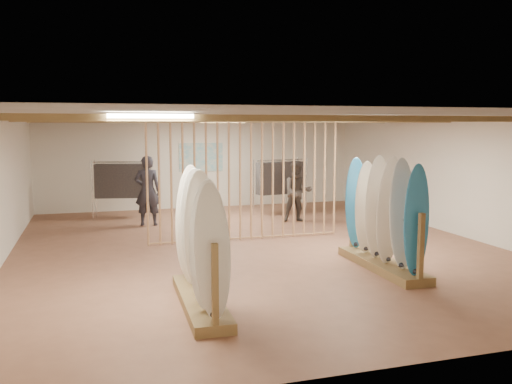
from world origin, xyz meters
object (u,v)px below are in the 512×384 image
object	(u,v)px
rack_left	(200,261)
clothing_rack_b	(280,178)
rack_right	(383,231)
clothing_rack_a	(122,181)
shopper_b	(297,188)
shopper_a	(147,186)

from	to	relation	value
rack_left	clothing_rack_b	size ratio (longest dim) A/B	1.49
rack_right	clothing_rack_a	bearing A→B (deg)	122.31
clothing_rack_a	shopper_b	bearing A→B (deg)	-10.16
rack_right	clothing_rack_a	distance (m)	8.04
rack_left	shopper_b	bearing A→B (deg)	59.45
rack_left	rack_right	distance (m)	3.73
clothing_rack_a	shopper_a	xyz separation A→B (m)	(0.59, -1.21, -0.04)
rack_right	clothing_rack_b	bearing A→B (deg)	88.08
clothing_rack_b	shopper_b	distance (m)	1.39
rack_right	clothing_rack_b	distance (m)	6.38
rack_left	shopper_a	xyz separation A→B (m)	(-0.07, 6.69, 0.37)
clothing_rack_a	shopper_b	world-z (taller)	shopper_b
rack_right	shopper_b	bearing A→B (deg)	87.29
rack_left	clothing_rack_a	size ratio (longest dim) A/B	1.48
shopper_b	clothing_rack_a	bearing A→B (deg)	165.61
rack_left	clothing_rack_b	bearing A→B (deg)	64.60
clothing_rack_b	shopper_a	bearing A→B (deg)	179.47
rack_right	shopper_b	xyz separation A→B (m)	(0.28, 4.98, 0.23)
shopper_a	clothing_rack_b	bearing A→B (deg)	-156.19
shopper_a	shopper_b	xyz separation A→B (m)	(3.93, -0.65, -0.11)
rack_left	clothing_rack_a	distance (m)	7.94
rack_right	shopper_b	distance (m)	4.99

